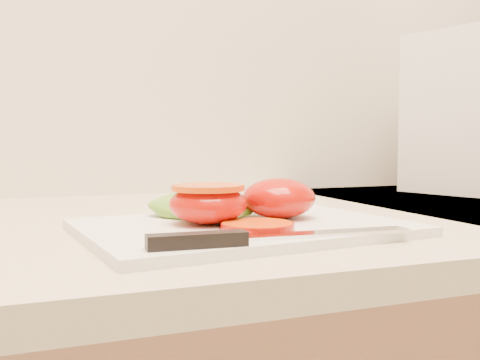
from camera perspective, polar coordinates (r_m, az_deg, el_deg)
name	(u,v)px	position (r m, az deg, el deg)	size (l,w,h in m)	color
cutting_board	(243,227)	(0.57, 0.36, -5.08)	(0.33, 0.24, 0.01)	white
tomato_half_dome	(279,198)	(0.60, 4.15, -1.93)	(0.08, 0.08, 0.05)	#BC1607
tomato_half_cut	(208,202)	(0.56, -3.43, -2.40)	(0.08, 0.08, 0.04)	#BC1607
tomato_slice_0	(257,226)	(0.53, 1.87, -4.92)	(0.07, 0.07, 0.01)	#E0550E
lettuce_leaf_0	(205,205)	(0.62, -3.75, -2.71)	(0.13, 0.09, 0.02)	olive
knife	(251,237)	(0.46, 1.17, -6.13)	(0.25, 0.04, 0.01)	silver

